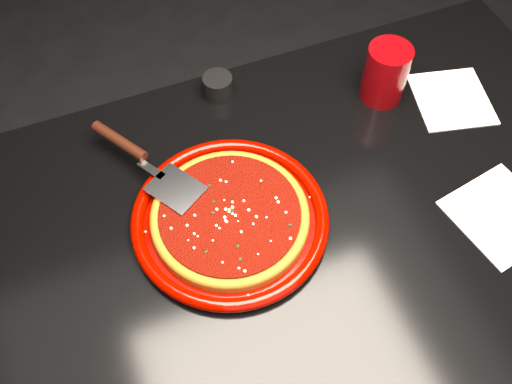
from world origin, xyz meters
TOP-DOWN VIEW (x-y plane):
  - floor at (0.00, 0.00)m, footprint 4.00×4.00m
  - table at (0.00, 0.00)m, footprint 1.20×0.80m
  - plate at (-0.15, 0.05)m, footprint 0.45×0.45m
  - pizza_crust at (-0.15, 0.05)m, footprint 0.36×0.36m
  - pizza_crust_rim at (-0.15, 0.05)m, footprint 0.36×0.36m
  - pizza_sauce at (-0.15, 0.05)m, footprint 0.32×0.32m
  - parmesan_dusting at (-0.15, 0.05)m, footprint 0.23×0.23m
  - basil_flecks at (-0.15, 0.05)m, footprint 0.21×0.21m
  - pizza_server at (-0.25, 0.20)m, footprint 0.23×0.30m
  - cup at (0.24, 0.22)m, footprint 0.10×0.10m
  - napkin_a at (0.30, -0.11)m, footprint 0.19×0.19m
  - napkin_b at (0.37, 0.15)m, footprint 0.18×0.18m
  - ramekin at (-0.07, 0.34)m, footprint 0.07×0.07m

SIDE VIEW (x-z plane):
  - floor at x=0.00m, z-range -0.01..0.00m
  - table at x=0.00m, z-range 0.00..0.75m
  - napkin_a at x=0.30m, z-range 0.75..0.75m
  - napkin_b at x=0.37m, z-range 0.75..0.75m
  - plate at x=-0.15m, z-range 0.75..0.78m
  - pizza_crust at x=-0.15m, z-range 0.76..0.77m
  - ramekin at x=-0.07m, z-range 0.75..0.80m
  - pizza_crust_rim at x=-0.15m, z-range 0.76..0.78m
  - pizza_sauce at x=-0.15m, z-range 0.77..0.78m
  - basil_flecks at x=-0.15m, z-range 0.78..0.79m
  - parmesan_dusting at x=-0.15m, z-range 0.78..0.79m
  - pizza_server at x=-0.25m, z-range 0.78..0.80m
  - cup at x=0.24m, z-range 0.75..0.87m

